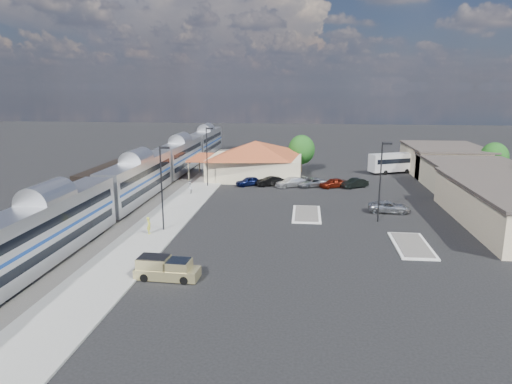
# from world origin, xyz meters

# --- Properties ---
(ground) EXTENTS (280.00, 280.00, 0.00)m
(ground) POSITION_xyz_m (0.00, 0.00, 0.00)
(ground) COLOR black
(ground) RESTS_ON ground
(railbed) EXTENTS (16.00, 100.00, 0.12)m
(railbed) POSITION_xyz_m (-21.00, 8.00, 0.06)
(railbed) COLOR #4C4944
(railbed) RESTS_ON ground
(platform) EXTENTS (5.50, 92.00, 0.18)m
(platform) POSITION_xyz_m (-12.00, 6.00, 0.09)
(platform) COLOR gray
(platform) RESTS_ON ground
(passenger_train) EXTENTS (3.00, 104.00, 5.55)m
(passenger_train) POSITION_xyz_m (-18.00, 5.67, 2.87)
(passenger_train) COLOR silver
(passenger_train) RESTS_ON ground
(freight_cars) EXTENTS (2.80, 46.00, 4.00)m
(freight_cars) POSITION_xyz_m (-24.00, 9.14, 1.93)
(freight_cars) COLOR black
(freight_cars) RESTS_ON ground
(station_depot) EXTENTS (18.35, 12.24, 6.20)m
(station_depot) POSITION_xyz_m (-4.56, 24.00, 3.13)
(station_depot) COLOR #C2B28D
(station_depot) RESTS_ON ground
(buildings_east) EXTENTS (14.40, 51.40, 4.80)m
(buildings_east) POSITION_xyz_m (28.00, 14.28, 2.27)
(buildings_east) COLOR #C6B28C
(buildings_east) RESTS_ON ground
(traffic_island_south) EXTENTS (3.30, 7.50, 0.21)m
(traffic_island_south) POSITION_xyz_m (4.00, 2.00, 0.10)
(traffic_island_south) COLOR silver
(traffic_island_south) RESTS_ON ground
(traffic_island_north) EXTENTS (3.30, 7.50, 0.21)m
(traffic_island_north) POSITION_xyz_m (14.00, -8.00, 0.10)
(traffic_island_north) COLOR silver
(traffic_island_north) RESTS_ON ground
(lamp_plat_s) EXTENTS (1.08, 0.25, 9.00)m
(lamp_plat_s) POSITION_xyz_m (-10.90, -6.00, 5.34)
(lamp_plat_s) COLOR black
(lamp_plat_s) RESTS_ON ground
(lamp_plat_n) EXTENTS (1.08, 0.25, 9.00)m
(lamp_plat_n) POSITION_xyz_m (-10.90, 16.00, 5.34)
(lamp_plat_n) COLOR black
(lamp_plat_n) RESTS_ON ground
(lamp_lot) EXTENTS (1.08, 0.25, 9.00)m
(lamp_lot) POSITION_xyz_m (12.10, 0.00, 5.34)
(lamp_lot) COLOR black
(lamp_lot) RESTS_ON ground
(tree_east_c) EXTENTS (4.41, 4.41, 6.21)m
(tree_east_c) POSITION_xyz_m (34.00, 26.00, 3.76)
(tree_east_c) COLOR #382314
(tree_east_c) RESTS_ON ground
(tree_depot) EXTENTS (4.71, 4.71, 6.63)m
(tree_depot) POSITION_xyz_m (3.00, 30.00, 4.02)
(tree_depot) COLOR #382314
(tree_depot) RESTS_ON ground
(pickup_truck) EXTENTS (5.11, 2.09, 1.74)m
(pickup_truck) POSITION_xyz_m (-6.95, -17.87, 0.82)
(pickup_truck) COLOR tan
(pickup_truck) RESTS_ON ground
(suv) EXTENTS (5.12, 2.63, 1.38)m
(suv) POSITION_xyz_m (13.93, 4.12, 0.69)
(suv) COLOR #A8ABB0
(suv) RESTS_ON ground
(coach_bus) EXTENTS (10.81, 6.52, 3.46)m
(coach_bus) POSITION_xyz_m (20.06, 31.19, 1.99)
(coach_bus) COLOR white
(coach_bus) RESTS_ON ground
(person_a) EXTENTS (0.57, 0.74, 1.79)m
(person_a) POSITION_xyz_m (-12.02, -7.54, 1.08)
(person_a) COLOR #CCCD40
(person_a) RESTS_ON platform
(person_b) EXTENTS (0.78, 0.92, 1.69)m
(person_b) POSITION_xyz_m (-12.34, 10.46, 1.02)
(person_b) COLOR silver
(person_b) RESTS_ON platform
(parked_car_a) EXTENTS (4.42, 3.61, 1.42)m
(parked_car_a) POSITION_xyz_m (-4.82, 17.49, 0.71)
(parked_car_a) COLOR #0C1440
(parked_car_a) RESTS_ON ground
(parked_car_b) EXTENTS (4.79, 3.44, 1.50)m
(parked_car_b) POSITION_xyz_m (-1.62, 17.79, 0.75)
(parked_car_b) COLOR black
(parked_car_b) RESTS_ON ground
(parked_car_c) EXTENTS (5.39, 4.43, 1.47)m
(parked_car_c) POSITION_xyz_m (1.58, 17.49, 0.74)
(parked_car_c) COLOR silver
(parked_car_c) RESTS_ON ground
(parked_car_d) EXTENTS (5.22, 4.29, 1.32)m
(parked_car_d) POSITION_xyz_m (4.78, 17.79, 0.66)
(parked_car_d) COLOR gray
(parked_car_d) RESTS_ON ground
(parked_car_e) EXTENTS (4.56, 3.55, 1.45)m
(parked_car_e) POSITION_xyz_m (7.98, 17.49, 0.73)
(parked_car_e) COLOR maroon
(parked_car_e) RESTS_ON ground
(parked_car_f) EXTENTS (4.43, 3.61, 1.42)m
(parked_car_f) POSITION_xyz_m (11.18, 17.79, 0.71)
(parked_car_f) COLOR black
(parked_car_f) RESTS_ON ground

